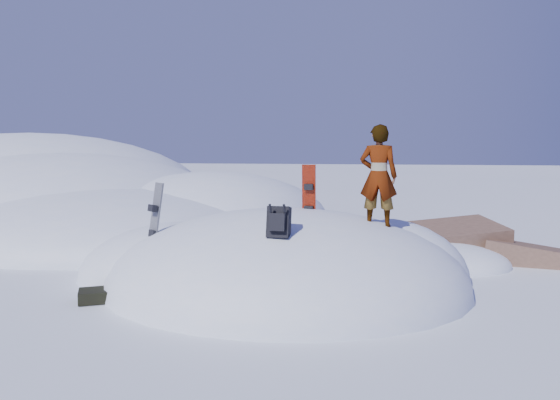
# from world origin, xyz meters

# --- Properties ---
(ground) EXTENTS (120.00, 120.00, 0.00)m
(ground) POSITION_xyz_m (0.00, 0.00, 0.00)
(ground) COLOR white
(ground) RESTS_ON ground
(snow_mound) EXTENTS (8.00, 6.00, 3.00)m
(snow_mound) POSITION_xyz_m (-0.17, 0.24, 0.00)
(snow_mound) COLOR white
(snow_mound) RESTS_ON ground
(snow_ridge) EXTENTS (21.50, 18.50, 6.40)m
(snow_ridge) POSITION_xyz_m (-10.43, 9.85, 0.00)
(snow_ridge) COLOR white
(snow_ridge) RESTS_ON ground
(rock_outcrop) EXTENTS (4.68, 4.41, 1.68)m
(rock_outcrop) POSITION_xyz_m (3.72, 3.01, 0.01)
(rock_outcrop) COLOR brown
(rock_outcrop) RESTS_ON ground
(snowboard_red) EXTENTS (0.28, 0.18, 1.44)m
(snowboard_red) POSITION_xyz_m (0.41, 0.38, 1.64)
(snowboard_red) COLOR red
(snowboard_red) RESTS_ON snow_mound
(snowboard_dark) EXTENTS (0.42, 0.42, 1.60)m
(snowboard_dark) POSITION_xyz_m (-2.48, -0.37, 1.22)
(snowboard_dark) COLOR black
(snowboard_dark) RESTS_ON snow_mound
(backpack) EXTENTS (0.38, 0.43, 0.60)m
(backpack) POSITION_xyz_m (0.11, -1.59, 1.49)
(backpack) COLOR black
(backpack) RESTS_ON snow_mound
(gear_pile) EXTENTS (1.00, 0.78, 0.26)m
(gear_pile) POSITION_xyz_m (-3.00, -1.43, 0.13)
(gear_pile) COLOR black
(gear_pile) RESTS_ON ground
(person) EXTENTS (0.73, 0.53, 1.87)m
(person) POSITION_xyz_m (1.73, -0.13, 2.16)
(person) COLOR slate
(person) RESTS_ON snow_mound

